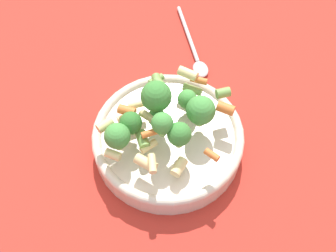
% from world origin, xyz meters
% --- Properties ---
extents(ground_plane, '(3.00, 3.00, 0.00)m').
position_xyz_m(ground_plane, '(0.00, 0.00, 0.00)').
color(ground_plane, '#B72D23').
extents(bowl, '(0.22, 0.22, 0.04)m').
position_xyz_m(bowl, '(0.00, 0.00, 0.02)').
color(bowl, beige).
rests_on(bowl, ground_plane).
extents(pasta_salad, '(0.20, 0.18, 0.08)m').
position_xyz_m(pasta_salad, '(0.00, -0.00, 0.08)').
color(pasta_salad, '#8CB766').
rests_on(pasta_salad, bowl).
extents(spoon, '(0.06, 0.18, 0.01)m').
position_xyz_m(spoon, '(-0.12, -0.15, 0.01)').
color(spoon, silver).
rests_on(spoon, ground_plane).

